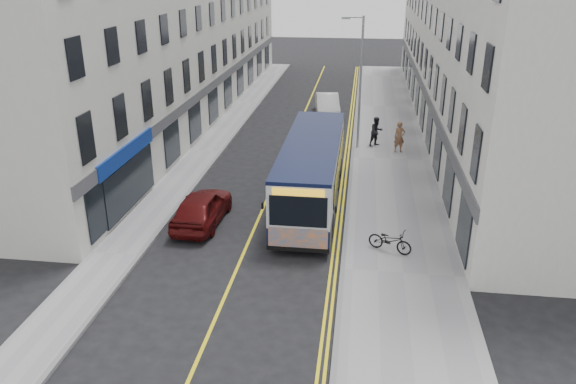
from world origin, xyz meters
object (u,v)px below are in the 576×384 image
(streetlamp, at_px, (359,79))
(car_white, at_px, (327,105))
(pedestrian_near, at_px, (399,137))
(pedestrian_far, at_px, (377,132))
(car_maroon, at_px, (202,207))
(city_bus, at_px, (312,170))
(bicycle, at_px, (390,240))

(streetlamp, xyz_separation_m, car_white, (-2.37, 8.16, -3.59))
(pedestrian_near, distance_m, pedestrian_far, 1.74)
(streetlamp, relative_size, car_maroon, 1.77)
(pedestrian_far, bearing_deg, car_maroon, -158.44)
(pedestrian_far, xyz_separation_m, car_maroon, (-7.78, -12.27, -0.27))
(pedestrian_far, bearing_deg, city_bus, -144.66)
(streetlamp, xyz_separation_m, bicycle, (1.62, -13.58, -3.79))
(pedestrian_near, xyz_separation_m, car_maroon, (-9.13, -11.17, -0.28))
(pedestrian_near, bearing_deg, streetlamp, 149.25)
(city_bus, bearing_deg, pedestrian_far, 71.39)
(city_bus, xyz_separation_m, pedestrian_near, (4.54, 8.37, -0.69))
(pedestrian_far, height_order, car_white, pedestrian_far)
(city_bus, height_order, car_maroon, city_bus)
(streetlamp, relative_size, bicycle, 4.44)
(city_bus, height_order, car_white, city_bus)
(streetlamp, bearing_deg, car_white, 106.19)
(car_white, bearing_deg, bicycle, -87.02)
(streetlamp, relative_size, pedestrian_near, 4.29)
(streetlamp, bearing_deg, pedestrian_far, 21.09)
(car_white, xyz_separation_m, car_maroon, (-4.19, -19.96, -0.02))
(streetlamp, height_order, car_white, streetlamp)
(pedestrian_near, relative_size, pedestrian_far, 1.02)
(streetlamp, distance_m, pedestrian_far, 3.59)
(pedestrian_near, relative_size, car_maroon, 0.41)
(city_bus, bearing_deg, car_white, 91.36)
(bicycle, height_order, pedestrian_near, pedestrian_near)
(pedestrian_near, height_order, car_maroon, pedestrian_near)
(city_bus, relative_size, car_maroon, 2.42)
(car_white, bearing_deg, car_maroon, -109.27)
(streetlamp, distance_m, city_bus, 9.57)
(city_bus, relative_size, pedestrian_far, 5.97)
(streetlamp, distance_m, car_maroon, 13.97)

